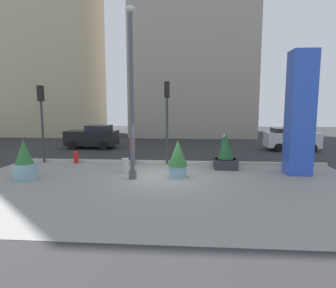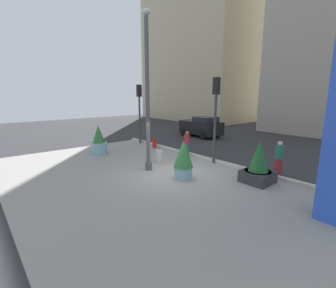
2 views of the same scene
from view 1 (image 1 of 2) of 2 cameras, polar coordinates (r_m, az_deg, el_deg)
ground_plane at (r=18.07m, az=0.21°, el=-3.26°), size 60.00×60.00×0.00m
plaza_pavement at (r=12.26m, az=-1.83°, el=-8.53°), size 18.00×10.00×0.02m
curb_strip at (r=17.20m, az=0.00°, el=-3.55°), size 18.00×0.24×0.16m
lamp_post at (r=13.32m, az=-7.15°, el=8.97°), size 0.44×0.44×7.65m
art_pillar_blue at (r=15.62m, az=24.33°, el=5.42°), size 1.14×1.14×5.99m
potted_plant_by_pillar at (r=13.78m, az=1.93°, el=-2.77°), size 0.92×0.92×1.78m
potted_plant_near_left at (r=16.05m, az=11.16°, el=-1.89°), size 1.22×1.22×1.93m
potted_plant_mid_plaza at (r=14.91m, az=-26.19°, el=-3.20°), size 1.03×1.03×1.87m
fire_hydrant at (r=17.96m, az=-17.50°, el=-2.49°), size 0.36×0.26×0.75m
concrete_bollard at (r=14.88m, az=-8.36°, el=-4.23°), size 0.36×0.36×0.75m
traffic_light_far_side at (r=18.65m, az=-23.43°, el=5.90°), size 0.28×0.42×4.53m
traffic_light_corner at (r=16.69m, az=-0.20°, el=6.76°), size 0.28×0.42×4.72m
car_passing_lane at (r=23.93m, az=-14.45°, el=1.39°), size 4.00×2.19×1.84m
car_curb_east at (r=23.95m, az=22.86°, el=0.93°), size 3.83×2.02×1.70m
pedestrian_crossing at (r=17.62m, az=10.91°, el=-0.60°), size 0.45×0.45×1.68m
pedestrian_on_sidewalk at (r=16.94m, az=-6.91°, el=-0.98°), size 0.48×0.48×1.62m
highrise_across_street at (r=36.36m, az=4.84°, el=21.24°), size 13.16×11.41×24.01m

